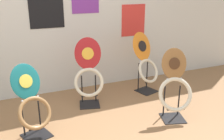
{
  "coord_description": "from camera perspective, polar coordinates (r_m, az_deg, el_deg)",
  "views": [
    {
      "loc": [
        -0.51,
        -1.82,
        1.62
      ],
      "look_at": [
        0.72,
        1.05,
        0.55
      ],
      "focal_mm": 40.0,
      "sensor_mm": 36.0,
      "label": 1
    }
  ],
  "objects": [
    {
      "name": "toilet_seat_display_teal_sax",
      "position": [
        2.88,
        -17.73,
        -7.84
      ],
      "size": [
        0.44,
        0.45,
        0.81
      ],
      "color": "black",
      "rests_on": "ground_plane"
    },
    {
      "name": "toilet_seat_display_woodgrain",
      "position": [
        3.17,
        14.16,
        -4.23
      ],
      "size": [
        0.47,
        0.4,
        0.89
      ],
      "color": "black",
      "rests_on": "ground_plane"
    },
    {
      "name": "toilet_seat_display_orange_sun",
      "position": [
        3.93,
        7.71,
        1.49
      ],
      "size": [
        0.47,
        0.45,
        0.93
      ],
      "color": "black",
      "rests_on": "ground_plane"
    },
    {
      "name": "wall_back",
      "position": [
        3.8,
        -15.84,
        13.4
      ],
      "size": [
        8.0,
        0.07,
        2.6
      ],
      "color": "silver",
      "rests_on": "ground_plane"
    },
    {
      "name": "toilet_seat_display_crimson_swirl",
      "position": [
        3.44,
        -5.35,
        -1.5
      ],
      "size": [
        0.44,
        0.34,
        0.96
      ],
      "color": "black",
      "rests_on": "ground_plane"
    }
  ]
}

